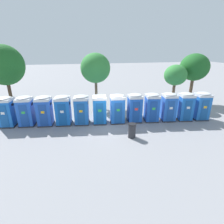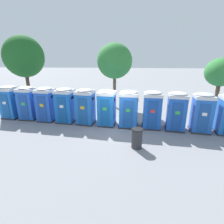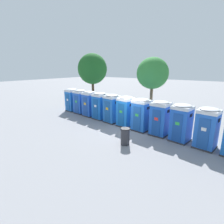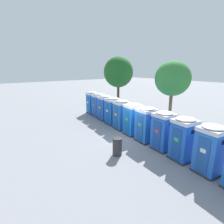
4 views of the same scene
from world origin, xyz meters
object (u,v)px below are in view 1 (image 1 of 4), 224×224
portapotty_2 (45,111)px  trash_can (132,131)px  portapotty_10 (185,106)px  street_tree_3 (175,75)px  portapotty_11 (201,106)px  street_tree_2 (4,65)px  portapotty_5 (100,109)px  portapotty_8 (152,107)px  portapotty_4 (82,110)px  portapotty_6 (117,109)px  portapotty_7 (135,108)px  portapotty_1 (26,111)px  street_tree_0 (194,68)px  portapotty_0 (6,112)px  street_tree_1 (95,68)px  portapotty_3 (63,110)px  portapotty_9 (169,107)px

portapotty_2 → trash_can: 7.54m
portapotty_10 → street_tree_3: 4.74m
portapotty_11 → street_tree_2: 19.42m
portapotty_5 → street_tree_3: size_ratio=0.56×
street_tree_3 → portapotty_5: bearing=-160.1°
portapotty_5 → portapotty_8: 4.63m
portapotty_4 → street_tree_3: street_tree_3 is taller
street_tree_2 → street_tree_3: (17.54, -2.49, -1.18)m
portapotty_6 → street_tree_3: (7.30, 3.38, 2.13)m
portapotty_4 → portapotty_7: bearing=-5.6°
portapotty_11 → street_tree_3: 4.77m
portapotty_6 → portapotty_1: bearing=172.6°
street_tree_0 → portapotty_0: bearing=-171.6°
portapotty_11 → street_tree_1: 10.91m
portapotty_11 → street_tree_2: size_ratio=0.38×
portapotty_3 → portapotty_2: bearing=172.9°
portapotty_8 → street_tree_1: street_tree_1 is taller
portapotty_10 → street_tree_1: bearing=144.1°
portapotty_0 → portapotty_4: bearing=-7.5°
portapotty_6 → street_tree_0: size_ratio=0.45×
portapotty_5 → portapotty_7: bearing=-5.2°
portapotty_11 → portapotty_1: bearing=173.0°
portapotty_1 → portapotty_7: size_ratio=1.00×
portapotty_6 → portapotty_7: 1.55m
portapotty_0 → portapotty_4: same height
portapotty_3 → portapotty_7: size_ratio=1.00×
portapotty_2 → trash_can: size_ratio=2.33×
portapotty_6 → portapotty_10: bearing=-6.4°
portapotty_5 → street_tree_3: 9.63m
portapotty_7 → street_tree_3: bearing=31.1°
portapotty_4 → portapotty_3: bearing=172.4°
portapotty_9 → portapotty_11: (3.06, -0.40, -0.00)m
portapotty_8 → portapotty_11: (4.60, -0.57, -0.00)m
portapotty_3 → street_tree_1: bearing=50.8°
street_tree_1 → portapotty_5: bearing=-93.6°
portapotty_0 → trash_can: bearing=-23.2°
portapotty_1 → street_tree_1: 7.95m
trash_can → portapotty_9: bearing=30.4°
street_tree_1 → trash_can: street_tree_1 is taller
portapotty_4 → street_tree_0: street_tree_0 is taller
portapotty_6 → street_tree_2: (-10.24, 5.87, 3.31)m
portapotty_6 → portapotty_4: bearing=173.3°
portapotty_1 → street_tree_2: size_ratio=0.38×
portapotty_0 → portapotty_6: same height
portapotty_3 → portapotty_7: same height
portapotty_1 → street_tree_3: street_tree_3 is taller
portapotty_7 → portapotty_8: same height
portapotty_7 → trash_can: size_ratio=2.33×
portapotty_1 → trash_can: (8.05, -3.95, -0.73)m
portapotty_4 → portapotty_9: same height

